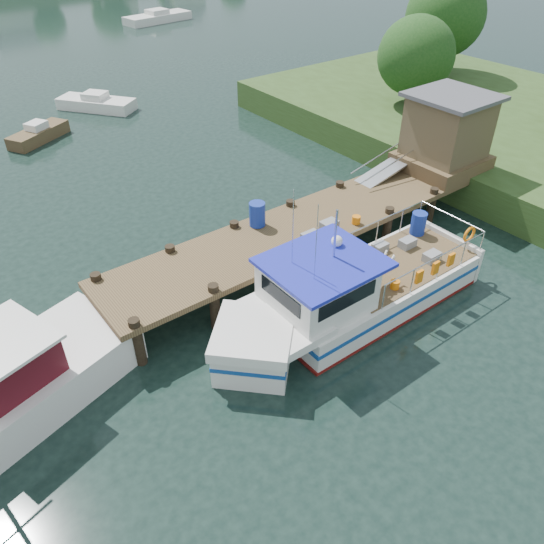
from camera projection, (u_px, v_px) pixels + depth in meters
ground_plane at (269, 272)px, 18.57m from camera, size 160.00×160.00×0.00m
dock at (402, 165)px, 20.46m from camera, size 16.60×3.00×4.78m
lobster_boat at (346, 295)px, 16.13m from camera, size 10.12×3.06×4.81m
moored_rowboat at (38, 134)px, 27.97m from camera, size 3.57×2.70×1.00m
moored_far at (158, 17)px, 52.70m from camera, size 7.01×3.15×1.15m
moored_b at (96, 103)px, 31.93m from camera, size 4.03×4.65×1.02m
moored_c at (334, 79)px, 35.67m from camera, size 7.59×5.57×1.15m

